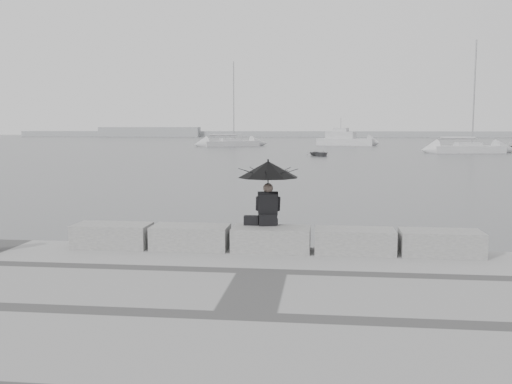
# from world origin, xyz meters

# --- Properties ---
(ground) EXTENTS (360.00, 360.00, 0.00)m
(ground) POSITION_xyz_m (0.00, 0.00, 0.00)
(ground) COLOR #4E5154
(ground) RESTS_ON ground
(stone_block_far_left) EXTENTS (1.60, 0.80, 0.50)m
(stone_block_far_left) POSITION_xyz_m (-3.40, -0.45, 0.75)
(stone_block_far_left) COLOR slate
(stone_block_far_left) RESTS_ON promenade
(stone_block_left) EXTENTS (1.60, 0.80, 0.50)m
(stone_block_left) POSITION_xyz_m (-1.70, -0.45, 0.75)
(stone_block_left) COLOR slate
(stone_block_left) RESTS_ON promenade
(stone_block_centre) EXTENTS (1.60, 0.80, 0.50)m
(stone_block_centre) POSITION_xyz_m (0.00, -0.45, 0.75)
(stone_block_centre) COLOR slate
(stone_block_centre) RESTS_ON promenade
(stone_block_right) EXTENTS (1.60, 0.80, 0.50)m
(stone_block_right) POSITION_xyz_m (1.70, -0.45, 0.75)
(stone_block_right) COLOR slate
(stone_block_right) RESTS_ON promenade
(stone_block_far_right) EXTENTS (1.60, 0.80, 0.50)m
(stone_block_far_right) POSITION_xyz_m (3.40, -0.45, 0.75)
(stone_block_far_right) COLOR slate
(stone_block_far_right) RESTS_ON promenade
(seated_person) EXTENTS (1.28, 1.28, 1.39)m
(seated_person) POSITION_xyz_m (-0.09, -0.17, 2.03)
(seated_person) COLOR black
(seated_person) RESTS_ON stone_block_centre
(bag) EXTENTS (0.31, 0.17, 0.20)m
(bag) POSITION_xyz_m (-0.44, -0.21, 1.10)
(bag) COLOR black
(bag) RESTS_ON stone_block_centre
(distant_landmass) EXTENTS (180.00, 8.00, 2.80)m
(distant_landmass) POSITION_xyz_m (-8.14, 154.51, 0.90)
(distant_landmass) COLOR #9A9C9F
(distant_landmass) RESTS_ON ground
(sailboat_left) EXTENTS (8.66, 6.69, 12.90)m
(sailboat_left) POSITION_xyz_m (-13.11, 74.66, 0.51)
(sailboat_left) COLOR silver
(sailboat_left) RESTS_ON ground
(sailboat_right) EXTENTS (8.44, 3.87, 12.90)m
(sailboat_right) POSITION_xyz_m (17.61, 56.34, 0.52)
(sailboat_right) COLOR silver
(sailboat_right) RESTS_ON ground
(motor_cruiser) EXTENTS (9.50, 5.42, 4.50)m
(motor_cruiser) POSITION_xyz_m (4.66, 80.83, 0.89)
(motor_cruiser) COLOR silver
(motor_cruiser) RESTS_ON ground
(dinghy) EXTENTS (3.41, 2.72, 0.54)m
(dinghy) POSITION_xyz_m (0.68, 47.30, 0.27)
(dinghy) COLOR slate
(dinghy) RESTS_ON ground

